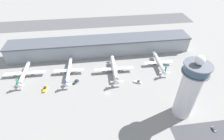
{
  "coord_description": "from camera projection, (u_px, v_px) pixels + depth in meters",
  "views": [
    {
      "loc": [
        -10.64,
        -112.8,
        117.21
      ],
      "look_at": [
        7.54,
        23.67,
        8.32
      ],
      "focal_mm": 28.0,
      "sensor_mm": 36.0,
      "label": 1
    }
  ],
  "objects": [
    {
      "name": "ground_plane",
      "position": [
        107.0,
        93.0,
        161.51
      ],
      "size": [
        1000.0,
        1000.0,
        0.0
      ],
      "primitive_type": "plane",
      "color": "gray"
    },
    {
      "name": "terminal_building",
      "position": [
        101.0,
        46.0,
        209.98
      ],
      "size": [
        214.36,
        25.0,
        19.0
      ],
      "color": "#9399A3",
      "rests_on": "ground"
    },
    {
      "name": "runway_strip",
      "position": [
        96.0,
        22.0,
        289.27
      ],
      "size": [
        321.53,
        44.0,
        0.01
      ],
      "primitive_type": "cube",
      "color": "#515154",
      "rests_on": "ground"
    },
    {
      "name": "control_tower",
      "position": [
        189.0,
        89.0,
        128.03
      ],
      "size": [
        18.79,
        18.79,
        56.05
      ],
      "color": "silver",
      "rests_on": "ground"
    },
    {
      "name": "airplane_gate_alpha",
      "position": [
        24.0,
        73.0,
        177.9
      ],
      "size": [
        40.97,
        38.87,
        12.45
      ],
      "color": "silver",
      "rests_on": "ground"
    },
    {
      "name": "airplane_gate_bravo",
      "position": [
        69.0,
        71.0,
        181.08
      ],
      "size": [
        31.18,
        45.38,
        11.87
      ],
      "color": "silver",
      "rests_on": "ground"
    },
    {
      "name": "airplane_gate_charlie",
      "position": [
        114.0,
        69.0,
        182.68
      ],
      "size": [
        41.05,
        43.58,
        14.6
      ],
      "color": "white",
      "rests_on": "ground"
    },
    {
      "name": "airplane_gate_delta",
      "position": [
        159.0,
        62.0,
        192.64
      ],
      "size": [
        32.03,
        39.87,
        12.97
      ],
      "color": "white",
      "rests_on": "ground"
    },
    {
      "name": "service_truck_catering",
      "position": [
        76.0,
        82.0,
        172.53
      ],
      "size": [
        5.85,
        6.17,
        3.06
      ],
      "color": "black",
      "rests_on": "ground"
    },
    {
      "name": "service_truck_fuel",
      "position": [
        138.0,
        82.0,
        172.54
      ],
      "size": [
        7.78,
        5.0,
        2.46
      ],
      "color": "black",
      "rests_on": "ground"
    },
    {
      "name": "service_truck_baggage",
      "position": [
        45.0,
        89.0,
        164.76
      ],
      "size": [
        3.72,
        8.33,
        2.82
      ],
      "color": "black",
      "rests_on": "ground"
    },
    {
      "name": "car_black_suv",
      "position": [
        214.0,
        129.0,
        131.59
      ],
      "size": [
        1.84,
        4.33,
        1.52
      ],
      "color": "black",
      "rests_on": "ground"
    }
  ]
}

